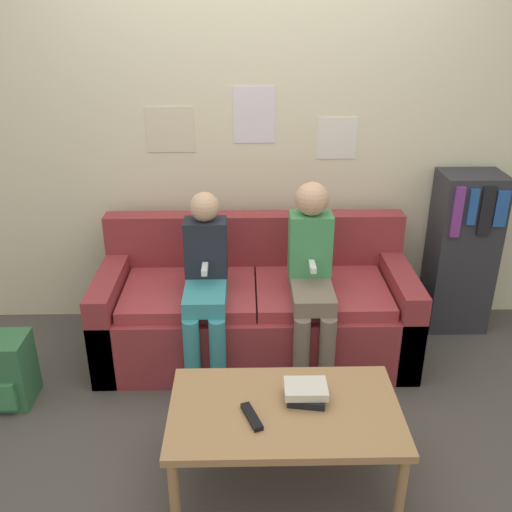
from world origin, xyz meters
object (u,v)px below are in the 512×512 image
object	(u,v)px
couch	(256,310)
person_left	(206,278)
coffee_table	(285,416)
person_right	(311,270)
bookshelf	(462,252)
backpack	(1,371)
tv_remote	(252,417)

from	to	relation	value
couch	person_left	xyz separation A→B (m)	(-0.28, -0.19, 0.31)
coffee_table	person_right	world-z (taller)	person_right
coffee_table	person_right	xyz separation A→B (m)	(0.20, 0.89, 0.27)
person_right	bookshelf	xyz separation A→B (m)	(1.02, 0.45, -0.10)
couch	backpack	world-z (taller)	couch
couch	bookshelf	size ratio (longest dim) A/B	1.77
couch	person_left	distance (m)	0.46
coffee_table	couch	bearing A→B (deg)	95.65
couch	person_right	bearing A→B (deg)	-29.58
person_left	person_right	xyz separation A→B (m)	(0.59, 0.01, 0.04)
backpack	coffee_table	bearing A→B (deg)	-21.57
tv_remote	backpack	size ratio (longest dim) A/B	0.44
person_left	person_right	size ratio (longest dim) A/B	0.95
person_right	person_left	bearing A→B (deg)	-179.01
person_left	backpack	bearing A→B (deg)	-164.88
person_right	tv_remote	distance (m)	1.04
person_right	bookshelf	world-z (taller)	person_right
person_right	backpack	distance (m)	1.77
couch	person_right	world-z (taller)	person_right
tv_remote	person_right	bearing A→B (deg)	49.73
couch	tv_remote	size ratio (longest dim) A/B	10.71
coffee_table	person_left	xyz separation A→B (m)	(-0.39, 0.88, 0.23)
couch	tv_remote	distance (m)	1.14
person_left	tv_remote	distance (m)	0.99
person_left	tv_remote	world-z (taller)	person_left
person_left	backpack	xyz separation A→B (m)	(-1.09, -0.30, -0.40)
tv_remote	bookshelf	bearing A→B (deg)	25.53
bookshelf	person_left	bearing A→B (deg)	-164.05
person_left	backpack	size ratio (longest dim) A/B	2.70
couch	tv_remote	world-z (taller)	couch
couch	bookshelf	distance (m)	1.38
person_right	bookshelf	distance (m)	1.12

